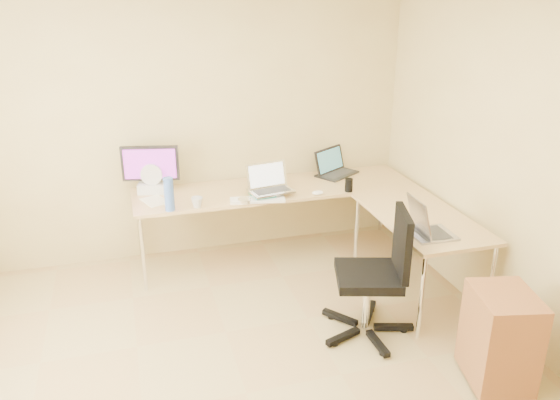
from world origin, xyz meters
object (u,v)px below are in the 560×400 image
object	(u,v)px
cabinet	(500,337)
laptop_return	(433,220)
water_bottle	(169,194)
office_chair	(368,275)
desk_fan	(152,179)
desk_main	(276,223)
keyboard	(258,200)
desk_return	(417,255)
laptop_black	(337,162)
monitor	(151,169)
mug	(197,202)
laptop_center	(271,179)

from	to	relation	value
cabinet	laptop_return	bearing A→B (deg)	106.14
water_bottle	office_chair	bearing A→B (deg)	-40.19
desk_fan	laptop_return	distance (m)	2.53
desk_main	office_chair	size ratio (longest dim) A/B	2.61
keyboard	office_chair	distance (m)	1.28
desk_main	desk_fan	bearing A→B (deg)	169.93
desk_return	laptop_black	size ratio (longest dim) A/B	3.12
monitor	laptop_black	distance (m)	1.82
keyboard	water_bottle	xyz separation A→B (m)	(-0.76, 0.00, 0.13)
desk_return	cabinet	xyz separation A→B (m)	(-0.07, -1.21, -0.01)
mug	desk_return	bearing A→B (deg)	-21.76
monitor	office_chair	world-z (taller)	monitor
desk_fan	office_chair	distance (m)	2.20
laptop_return	office_chair	distance (m)	0.65
water_bottle	office_chair	xyz separation A→B (m)	(1.33, -1.12, -0.38)
office_chair	desk_return	bearing A→B (deg)	49.28
mug	office_chair	xyz separation A→B (m)	(1.10, -1.12, -0.28)
laptop_black	office_chair	distance (m)	1.69
laptop_return	cabinet	world-z (taller)	laptop_return
desk_return	laptop_return	distance (m)	0.62
monitor	cabinet	distance (m)	3.20
keyboard	cabinet	xyz separation A→B (m)	(1.16, -1.91, -0.38)
laptop_center	office_chair	distance (m)	1.34
keyboard	mug	size ratio (longest dim) A/B	4.90
monitor	water_bottle	distance (m)	0.52
laptop_return	office_chair	bearing A→B (deg)	97.88
mug	desk_fan	world-z (taller)	desk_fan
desk_fan	cabinet	xyz separation A→B (m)	(2.03, -2.41, -0.50)
laptop_return	cabinet	xyz separation A→B (m)	(0.05, -0.84, -0.50)
mug	cabinet	xyz separation A→B (m)	(1.69, -1.91, -0.42)
monitor	cabinet	bearing A→B (deg)	-37.68
desk_main	water_bottle	xyz separation A→B (m)	(-1.02, -0.30, 0.51)
laptop_black	water_bottle	size ratio (longest dim) A/B	1.43
laptop_black	keyboard	distance (m)	1.07
monitor	keyboard	size ratio (longest dim) A/B	1.06
desk_fan	mug	bearing A→B (deg)	-37.98
monitor	desk_return	bearing A→B (deg)	-17.59
monitor	mug	world-z (taller)	monitor
laptop_center	cabinet	xyz separation A→B (m)	(1.01, -1.99, -0.54)
desk_main	laptop_black	size ratio (longest dim) A/B	6.35
monitor	laptop_return	bearing A→B (deg)	-26.20
laptop_center	laptop_black	xyz separation A→B (m)	(0.80, 0.40, -0.04)
mug	water_bottle	distance (m)	0.25
monitor	desk_main	bearing A→B (deg)	2.07
laptop_black	water_bottle	xyz separation A→B (m)	(-1.71, -0.48, 0.01)
laptop_black	laptop_return	bearing A→B (deg)	-116.09
laptop_return	laptop_black	bearing A→B (deg)	8.00
laptop_center	keyboard	size ratio (longest dim) A/B	0.79
cabinet	desk_return	bearing A→B (deg)	99.40
monitor	laptop_return	xyz separation A→B (m)	(1.98, -1.57, -0.10)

